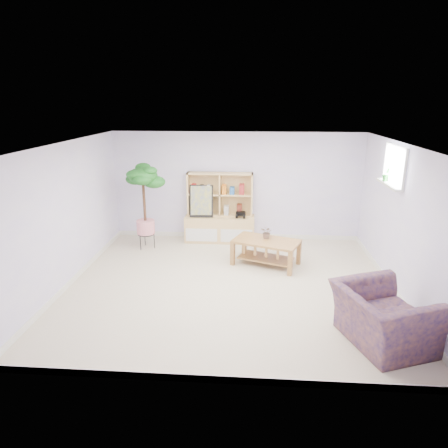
# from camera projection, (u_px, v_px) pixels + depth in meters

# --- Properties ---
(floor) EXTENTS (5.50, 5.00, 0.01)m
(floor) POSITION_uv_depth(u_px,v_px,m) (230.00, 285.00, 6.88)
(floor) COLOR #C7B68D
(floor) RESTS_ON ground
(ceiling) EXTENTS (5.50, 5.00, 0.01)m
(ceiling) POSITION_uv_depth(u_px,v_px,m) (230.00, 144.00, 6.16)
(ceiling) COLOR white
(ceiling) RESTS_ON walls
(walls) EXTENTS (5.51, 5.01, 2.40)m
(walls) POSITION_uv_depth(u_px,v_px,m) (230.00, 218.00, 6.52)
(walls) COLOR #D5C8FE
(walls) RESTS_ON floor
(baseboard) EXTENTS (5.50, 5.00, 0.10)m
(baseboard) POSITION_uv_depth(u_px,v_px,m) (230.00, 282.00, 6.86)
(baseboard) COLOR white
(baseboard) RESTS_ON floor
(window) EXTENTS (0.10, 0.98, 0.68)m
(window) POSITION_uv_depth(u_px,v_px,m) (395.00, 166.00, 6.66)
(window) COLOR #C4D6F9
(window) RESTS_ON walls
(window_sill) EXTENTS (0.14, 1.00, 0.04)m
(window_sill) POSITION_uv_depth(u_px,v_px,m) (389.00, 185.00, 6.76)
(window_sill) COLOR white
(window_sill) RESTS_ON walls
(storage_unit) EXTENTS (1.54, 0.52, 1.54)m
(storage_unit) POSITION_uv_depth(u_px,v_px,m) (220.00, 208.00, 8.81)
(storage_unit) COLOR #DAB46A
(storage_unit) RESTS_ON floor
(poster) EXTENTS (0.52, 0.14, 0.71)m
(poster) POSITION_uv_depth(u_px,v_px,m) (201.00, 201.00, 8.72)
(poster) COLOR yellow
(poster) RESTS_ON storage_unit
(toy_truck) EXTENTS (0.30, 0.21, 0.16)m
(toy_truck) POSITION_uv_depth(u_px,v_px,m) (241.00, 214.00, 8.74)
(toy_truck) COLOR black
(toy_truck) RESTS_ON storage_unit
(coffee_table) EXTENTS (1.37, 1.06, 0.50)m
(coffee_table) POSITION_uv_depth(u_px,v_px,m) (266.00, 252.00, 7.67)
(coffee_table) COLOR #905B30
(coffee_table) RESTS_ON floor
(table_plant) EXTENTS (0.30, 0.29, 0.25)m
(table_plant) POSITION_uv_depth(u_px,v_px,m) (267.00, 232.00, 7.65)
(table_plant) COLOR #2A6E37
(table_plant) RESTS_ON coffee_table
(floor_tree) EXTENTS (0.71, 0.71, 1.81)m
(floor_tree) POSITION_uv_depth(u_px,v_px,m) (145.00, 207.00, 8.34)
(floor_tree) COLOR #116319
(floor_tree) RESTS_ON floor
(armchair) EXTENTS (1.35, 1.43, 0.86)m
(armchair) POSITION_uv_depth(u_px,v_px,m) (383.00, 314.00, 5.13)
(armchair) COLOR #191755
(armchair) RESTS_ON floor
(sill_plant) EXTENTS (0.15, 0.13, 0.25)m
(sill_plant) POSITION_uv_depth(u_px,v_px,m) (386.00, 174.00, 6.91)
(sill_plant) COLOR #116319
(sill_plant) RESTS_ON window_sill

